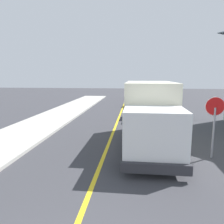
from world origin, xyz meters
name	(u,v)px	position (x,y,z in m)	size (l,w,h in m)	color
centre_line_yellow	(111,137)	(0.00, 10.00, 0.00)	(0.16, 56.00, 0.01)	gold
box_truck	(150,111)	(2.09, 8.86, 1.77)	(2.45, 7.20, 3.20)	#F2EDCC
parked_car_near	(142,109)	(1.98, 15.94, 0.79)	(1.95, 4.46, 1.67)	#B7B7BC
parked_car_mid	(138,100)	(1.73, 22.88, 0.79)	(1.99, 4.48, 1.67)	#4C564C
parked_car_far	(138,94)	(1.88, 30.37, 0.79)	(1.99, 4.48, 1.67)	maroon
stop_sign	(214,116)	(4.68, 7.36, 1.86)	(0.80, 0.10, 2.65)	gray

